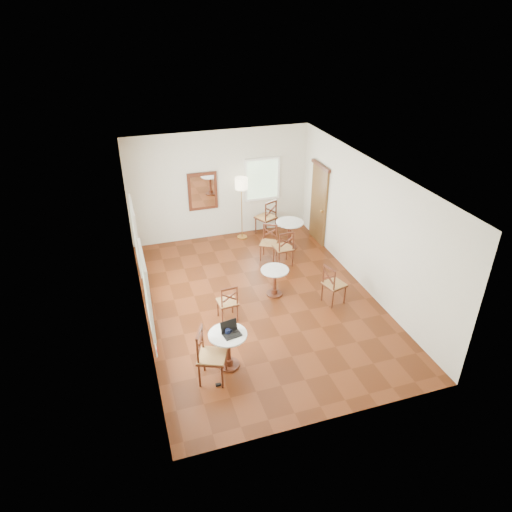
{
  "coord_description": "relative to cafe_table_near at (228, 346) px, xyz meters",
  "views": [
    {
      "loc": [
        -2.68,
        -8.07,
        5.92
      ],
      "look_at": [
        0.0,
        0.3,
        1.0
      ],
      "focal_mm": 32.23,
      "sensor_mm": 36.0,
      "label": 1
    }
  ],
  "objects": [
    {
      "name": "floor_lamp",
      "position": [
        1.7,
        4.95,
        1.04
      ],
      "size": [
        0.34,
        0.34,
        1.77
      ],
      "color": "#BF8C3F",
      "rests_on": "ground"
    },
    {
      "name": "ground",
      "position": [
        1.2,
        1.8,
        -0.46
      ],
      "size": [
        7.0,
        7.0,
        0.0
      ],
      "primitive_type": "plane",
      "color": "#5B260F",
      "rests_on": "ground"
    },
    {
      "name": "power_adapter",
      "position": [
        -0.31,
        -0.43,
        -0.44
      ],
      "size": [
        0.09,
        0.05,
        0.04
      ],
      "primitive_type": "cube",
      "color": "black",
      "rests_on": "ground"
    },
    {
      "name": "cafe_table_near",
      "position": [
        0.0,
        0.0,
        0.0
      ],
      "size": [
        0.7,
        0.7,
        0.74
      ],
      "color": "#4B2112",
      "rests_on": "ground"
    },
    {
      "name": "chair_back_b",
      "position": [
        2.03,
        3.6,
        -0.0
      ],
      "size": [
        0.58,
        0.58,
        0.91
      ],
      "rotation": [
        0.0,
        0.0,
        -0.55
      ],
      "color": "#4B2112",
      "rests_on": "ground"
    },
    {
      "name": "room_shell",
      "position": [
        1.14,
        2.07,
        1.43
      ],
      "size": [
        5.02,
        7.02,
        3.01
      ],
      "color": "beige",
      "rests_on": "ground"
    },
    {
      "name": "water_glass",
      "position": [
        0.01,
        -0.01,
        0.33
      ],
      "size": [
        0.05,
        0.05,
        0.09
      ],
      "primitive_type": "cylinder",
      "color": "white",
      "rests_on": "cafe_table_near"
    },
    {
      "name": "cafe_table_mid",
      "position": [
        1.59,
        1.95,
        -0.05
      ],
      "size": [
        0.63,
        0.63,
        0.66
      ],
      "color": "#4B2112",
      "rests_on": "ground"
    },
    {
      "name": "laptop",
      "position": [
        0.05,
        0.0,
        0.34
      ],
      "size": [
        0.36,
        0.32,
        0.23
      ],
      "rotation": [
        0.0,
        0.0,
        0.19
      ],
      "color": "black",
      "rests_on": "cafe_table_near"
    },
    {
      "name": "mouse",
      "position": [
        0.14,
        -0.0,
        0.3
      ],
      "size": [
        0.1,
        0.07,
        0.04
      ],
      "primitive_type": "ellipsoid",
      "rotation": [
        0.0,
        0.0,
        0.16
      ],
      "color": "black",
      "rests_on": "cafe_table_near"
    },
    {
      "name": "chair_near_a",
      "position": [
        0.35,
        1.37,
        -0.02
      ],
      "size": [
        0.43,
        0.43,
        0.87
      ],
      "rotation": [
        0.0,
        0.0,
        3.21
      ],
      "color": "#4B2112",
      "rests_on": "ground"
    },
    {
      "name": "chair_mid_b",
      "position": [
        2.72,
        1.27,
        0.01
      ],
      "size": [
        0.53,
        0.53,
        0.94
      ],
      "rotation": [
        0.0,
        0.0,
        1.84
      ],
      "color": "#4B2112",
      "rests_on": "ground"
    },
    {
      "name": "chair_near_b",
      "position": [
        -0.37,
        -0.23,
        0.07
      ],
      "size": [
        0.64,
        0.64,
        1.06
      ],
      "rotation": [
        0.0,
        0.0,
        1.17
      ],
      "color": "#4B2112",
      "rests_on": "ground"
    },
    {
      "name": "cafe_table_back",
      "position": [
        2.74,
        3.97,
        0.02
      ],
      "size": [
        0.73,
        0.73,
        0.77
      ],
      "color": "#4B2112",
      "rests_on": "ground"
    },
    {
      "name": "navy_mug",
      "position": [
        0.01,
        -0.0,
        0.33
      ],
      "size": [
        0.13,
        0.09,
        0.1
      ],
      "color": "black",
      "rests_on": "cafe_table_near"
    },
    {
      "name": "chair_mid_a",
      "position": [
        2.27,
        3.16,
        0.03
      ],
      "size": [
        0.47,
        0.47,
        0.98
      ],
      "rotation": [
        0.0,
        0.0,
        3.18
      ],
      "color": "#4B2112",
      "rests_on": "ground"
    },
    {
      "name": "chair_back_a",
      "position": [
        2.42,
        4.93,
        0.08
      ],
      "size": [
        0.66,
        0.66,
        1.07
      ],
      "rotation": [
        0.0,
        0.0,
        3.58
      ],
      "color": "#4B2112",
      "rests_on": "ground"
    }
  ]
}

